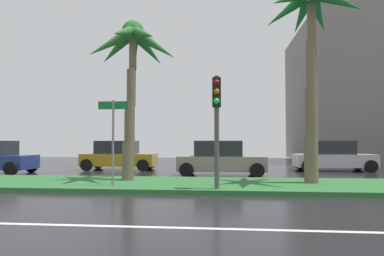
{
  "coord_description": "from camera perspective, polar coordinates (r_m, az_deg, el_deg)",
  "views": [
    {
      "loc": [
        4.13,
        -4.55,
        1.69
      ],
      "look_at": [
        2.76,
        10.12,
        2.28
      ],
      "focal_mm": 31.32,
      "sensor_mm": 36.0,
      "label": 1
    }
  ],
  "objects": [
    {
      "name": "palm_tree_centre_left",
      "position": [
        14.29,
        -10.08,
        12.52
      ],
      "size": [
        3.76,
        4.06,
        6.52
      ],
      "color": "brown",
      "rests_on": "median_strip"
    },
    {
      "name": "palm_tree_centre",
      "position": [
        13.96,
        19.58,
        16.55
      ],
      "size": [
        3.81,
        3.78,
        7.62
      ],
      "color": "brown",
      "rests_on": "median_strip"
    },
    {
      "name": "traffic_signal_median_right",
      "position": [
        10.99,
        4.22,
        2.97
      ],
      "size": [
        0.28,
        0.43,
        3.69
      ],
      "color": "#4C4C47",
      "rests_on": "median_strip"
    },
    {
      "name": "street_name_sign",
      "position": [
        12.16,
        -13.28,
        -0.39
      ],
      "size": [
        1.1,
        0.08,
        3.0
      ],
      "color": "slate",
      "rests_on": "median_strip"
    },
    {
      "name": "car_in_traffic_third",
      "position": [
        16.73,
        4.87,
        -5.24
      ],
      "size": [
        4.3,
        2.02,
        1.72
      ],
      "color": "gray",
      "rests_on": "ground_plane"
    },
    {
      "name": "ground_plane",
      "position": [
        14.27,
        -11.67,
        -9.24
      ],
      "size": [
        90.0,
        42.0,
        0.1
      ],
      "primitive_type": "cube",
      "color": "black"
    },
    {
      "name": "car_in_traffic_fourth",
      "position": [
        20.75,
        22.84,
        -4.5
      ],
      "size": [
        4.3,
        2.02,
        1.72
      ],
      "color": "silver",
      "rests_on": "ground_plane"
    },
    {
      "name": "median_strip",
      "position": [
        13.31,
        -12.94,
        -9.2
      ],
      "size": [
        85.5,
        4.0,
        0.15
      ],
      "primitive_type": "cube",
      "color": "#2D6B33",
      "rests_on": "ground_plane"
    },
    {
      "name": "car_in_traffic_second",
      "position": [
        20.5,
        -12.38,
        -4.65
      ],
      "size": [
        4.3,
        2.02,
        1.72
      ],
      "color": "#B28C1E",
      "rests_on": "ground_plane"
    },
    {
      "name": "near_lane_divider_stripe",
      "position": [
        7.93,
        -27.12,
        -14.33
      ],
      "size": [
        81.0,
        0.14,
        0.01
      ],
      "primitive_type": "cube",
      "color": "white",
      "rests_on": "ground_plane"
    }
  ]
}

